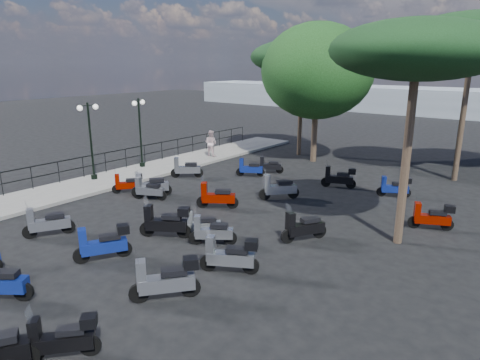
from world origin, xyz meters
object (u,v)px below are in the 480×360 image
Objects in this scene: scooter_2 at (47,223)px; scooter_9 at (151,186)px; scooter_25 at (432,217)px; pine_0 at (474,35)px; scooter_17 at (62,339)px; scooter_19 at (202,225)px; scooter_23 at (230,256)px; lamp_post_2 at (140,128)px; scooter_5 at (250,169)px; scooter_4 at (186,169)px; scooter_26 at (394,187)px; scooter_20 at (278,188)px; scooter_18 at (212,232)px; broadleaf_tree at (317,71)px; scooter_8 at (166,222)px; pine_2 at (302,57)px; pedestrian_far at (211,143)px; lamp_post_1 at (90,136)px; scooter_24 at (303,228)px; scooter_22 at (166,280)px; scooter_15 at (216,197)px; scooter_3 at (128,184)px; scooter_14 at (103,244)px; pine_3 at (418,51)px; scooter_16 at (339,178)px; scooter_10 at (148,190)px.

scooter_2 is 1.05× the size of scooter_9.
pine_0 is (-0.92, 8.04, 6.80)m from scooter_25.
scooter_19 is at bearing -30.15° from scooter_17.
scooter_23 reaches higher than scooter_19.
lamp_post_2 is 11.09m from scooter_19.
scooter_19 is (3.62, -7.69, -0.02)m from scooter_5.
scooter_4 is 1.00× the size of scooter_26.
pine_0 reaches higher than scooter_20.
broadleaf_tree is at bearing -21.25° from scooter_18.
scooter_25 is 0.18× the size of pine_0.
scooter_8 is 6.15m from scooter_20.
pine_2 is (-1.70, 1.14, 0.83)m from broadleaf_tree.
pine_0 is (13.64, 3.94, 6.30)m from pedestrian_far.
scooter_24 is at bearing -0.32° from lamp_post_1.
lamp_post_2 reaches higher than scooter_22.
scooter_22 is 0.18× the size of pine_0.
lamp_post_2 is at bearing 52.76° from scooter_4.
scooter_4 is 8.21m from scooter_19.
scooter_18 is 9.67m from scooter_26.
pedestrian_far is 9.84m from scooter_15.
scooter_8 is 4.19m from scooter_22.
scooter_3 is 0.76× the size of scooter_14.
scooter_23 is (7.58, -3.49, 0.03)m from scooter_9.
scooter_24 is 0.21× the size of pine_2.
scooter_15 is 9.40m from pine_3.
scooter_5 is 5.88m from scooter_9.
scooter_16 is (2.75, 6.03, 0.01)m from scooter_15.
scooter_8 is (5.24, -6.25, 0.08)m from scooter_4.
scooter_17 is at bearing -36.48° from lamp_post_1.
scooter_15 is 0.99× the size of scooter_22.
scooter_22 is at bearing 176.03° from scooter_5.
scooter_23 is 8.43m from pine_3.
scooter_16 reaches higher than scooter_25.
broadleaf_tree is (-4.85, 16.79, 4.92)m from scooter_22.
scooter_17 is 1.06× the size of scooter_19.
scooter_15 is (7.98, -2.60, -1.88)m from lamp_post_2.
pine_2 is 14.58m from pine_3.
scooter_24 is at bearing -116.47° from scooter_2.
pine_2 is at bearing 38.71° from lamp_post_2.
scooter_5 is at bearing -7.08° from scooter_18.
scooter_22 reaches higher than scooter_18.
scooter_14 is 19.42m from pine_0.
scooter_10 is at bearing -143.88° from scooter_3.
scooter_19 is at bearing -171.43° from scooter_4.
scooter_14 is 17.20m from broadleaf_tree.
scooter_20 is at bearing -44.73° from scooter_19.
lamp_post_2 is (-0.22, 3.35, -0.01)m from lamp_post_1.
scooter_24 is (3.02, 1.85, 0.07)m from scooter_19.
scooter_18 is (-1.43, 6.25, -0.01)m from scooter_17.
scooter_10 is 10.78m from scooter_17.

